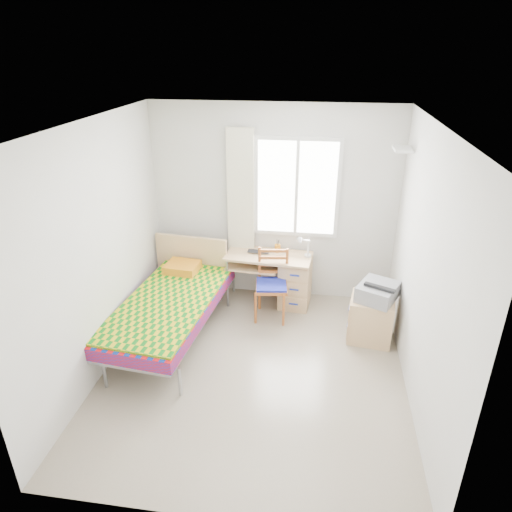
{
  "coord_description": "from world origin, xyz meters",
  "views": [
    {
      "loc": [
        0.6,
        -3.93,
        3.23
      ],
      "look_at": [
        -0.05,
        0.55,
        1.11
      ],
      "focal_mm": 32.0,
      "sensor_mm": 36.0,
      "label": 1
    }
  ],
  "objects_px": {
    "chair": "(272,280)",
    "bed": "(171,303)",
    "desk": "(290,278)",
    "cabinet": "(371,319)",
    "printer": "(378,291)"
  },
  "relations": [
    {
      "from": "chair",
      "to": "printer",
      "type": "distance_m",
      "value": 1.31
    },
    {
      "from": "chair",
      "to": "bed",
      "type": "bearing_deg",
      "value": -159.29
    },
    {
      "from": "bed",
      "to": "printer",
      "type": "height_order",
      "value": "bed"
    },
    {
      "from": "bed",
      "to": "cabinet",
      "type": "distance_m",
      "value": 2.37
    },
    {
      "from": "cabinet",
      "to": "bed",
      "type": "bearing_deg",
      "value": -165.93
    },
    {
      "from": "printer",
      "to": "chair",
      "type": "bearing_deg",
      "value": -169.83
    },
    {
      "from": "bed",
      "to": "printer",
      "type": "relative_size",
      "value": 3.75
    },
    {
      "from": "cabinet",
      "to": "printer",
      "type": "xyz_separation_m",
      "value": [
        0.04,
        0.01,
        0.37
      ]
    },
    {
      "from": "bed",
      "to": "cabinet",
      "type": "xyz_separation_m",
      "value": [
        2.35,
        0.27,
        -0.17
      ]
    },
    {
      "from": "bed",
      "to": "chair",
      "type": "relative_size",
      "value": 2.4
    },
    {
      "from": "chair",
      "to": "cabinet",
      "type": "xyz_separation_m",
      "value": [
        1.21,
        -0.35,
        -0.24
      ]
    },
    {
      "from": "bed",
      "to": "printer",
      "type": "xyz_separation_m",
      "value": [
        2.39,
        0.27,
        0.2
      ]
    },
    {
      "from": "desk",
      "to": "cabinet",
      "type": "relative_size",
      "value": 2.08
    },
    {
      "from": "desk",
      "to": "printer",
      "type": "relative_size",
      "value": 1.99
    },
    {
      "from": "bed",
      "to": "chair",
      "type": "height_order",
      "value": "chair"
    }
  ]
}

